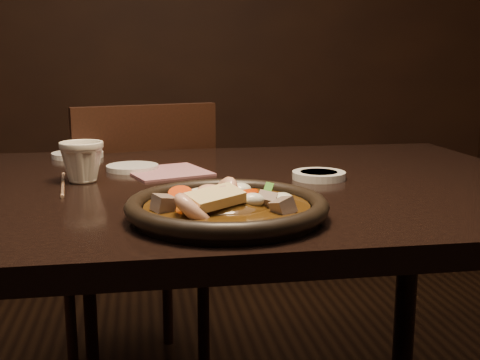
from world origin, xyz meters
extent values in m
cube|color=black|center=(0.00, 0.00, 0.73)|extent=(1.60, 0.90, 0.04)
cylinder|color=black|center=(0.72, 0.37, 0.35)|extent=(0.06, 0.06, 0.71)
cube|color=black|center=(-0.05, 0.63, 0.42)|extent=(0.51, 0.51, 0.04)
cylinder|color=black|center=(0.06, 0.84, 0.20)|extent=(0.04, 0.04, 0.40)
cylinder|color=black|center=(0.15, 0.52, 0.20)|extent=(0.04, 0.04, 0.40)
cylinder|color=black|center=(-0.26, 0.74, 0.20)|extent=(0.04, 0.04, 0.40)
cylinder|color=black|center=(-0.17, 0.42, 0.20)|extent=(0.04, 0.04, 0.40)
cube|color=black|center=(0.00, 0.45, 0.65)|extent=(0.38, 0.14, 0.43)
cylinder|color=black|center=(0.11, -0.27, 0.76)|extent=(0.28, 0.28, 0.01)
torus|color=black|center=(0.11, -0.27, 0.77)|extent=(0.31, 0.31, 0.03)
cylinder|color=#3A220A|center=(0.11, -0.27, 0.77)|extent=(0.25, 0.25, 0.01)
ellipsoid|color=#3A220A|center=(0.11, -0.27, 0.77)|extent=(0.14, 0.13, 0.04)
torus|color=#E5B391|center=(0.06, -0.32, 0.77)|extent=(0.07, 0.07, 0.06)
torus|color=#E5B391|center=(0.09, -0.26, 0.77)|extent=(0.08, 0.08, 0.05)
torus|color=#E5B391|center=(0.10, -0.27, 0.77)|extent=(0.08, 0.07, 0.06)
torus|color=#E5B391|center=(0.11, -0.25, 0.78)|extent=(0.06, 0.07, 0.07)
cube|color=gray|center=(0.08, -0.29, 0.77)|extent=(0.04, 0.04, 0.03)
cube|color=gray|center=(0.10, -0.27, 0.78)|extent=(0.04, 0.04, 0.03)
cube|color=gray|center=(0.01, -0.29, 0.78)|extent=(0.04, 0.04, 0.03)
cube|color=gray|center=(0.17, -0.29, 0.78)|extent=(0.04, 0.04, 0.04)
cube|color=gray|center=(0.14, -0.27, 0.77)|extent=(0.04, 0.04, 0.03)
cube|color=gray|center=(0.18, -0.33, 0.78)|extent=(0.04, 0.04, 0.04)
cylinder|color=#F94307|center=(0.06, -0.24, 0.77)|extent=(0.05, 0.04, 0.05)
cylinder|color=#F94307|center=(0.04, -0.24, 0.78)|extent=(0.06, 0.06, 0.04)
cylinder|color=#F94307|center=(0.14, -0.28, 0.79)|extent=(0.06, 0.06, 0.03)
cylinder|color=#F94307|center=(0.13, -0.19, 0.78)|extent=(0.05, 0.05, 0.05)
cube|color=#2F7015|center=(0.12, -0.29, 0.77)|extent=(0.03, 0.05, 0.01)
cube|color=#2F7015|center=(0.11, -0.27, 0.78)|extent=(0.03, 0.05, 0.01)
cube|color=#2F7015|center=(0.12, -0.27, 0.77)|extent=(0.04, 0.04, 0.01)
cube|color=#2F7015|center=(0.08, -0.23, 0.78)|extent=(0.04, 0.04, 0.02)
cube|color=#2F7015|center=(0.14, -0.29, 0.78)|extent=(0.04, 0.03, 0.02)
cube|color=#2F7015|center=(0.18, -0.23, 0.78)|extent=(0.03, 0.04, 0.03)
cube|color=#2F7015|center=(0.11, -0.27, 0.78)|extent=(0.04, 0.02, 0.03)
ellipsoid|color=#ECEBCC|center=(0.11, -0.24, 0.78)|extent=(0.05, 0.03, 0.02)
ellipsoid|color=#ECEBCC|center=(0.08, -0.22, 0.78)|extent=(0.05, 0.03, 0.02)
ellipsoid|color=#ECEBCC|center=(0.20, -0.28, 0.78)|extent=(0.03, 0.04, 0.02)
ellipsoid|color=#ECEBCC|center=(0.15, -0.30, 0.78)|extent=(0.04, 0.03, 0.02)
ellipsoid|color=#ECEBCC|center=(0.09, -0.28, 0.78)|extent=(0.03, 0.03, 0.02)
ellipsoid|color=#ECEBCC|center=(0.15, -0.19, 0.77)|extent=(0.04, 0.04, 0.02)
cube|color=#F6DC93|center=(0.09, -0.31, 0.79)|extent=(0.09, 0.08, 0.03)
cylinder|color=white|center=(0.34, 0.00, 0.76)|extent=(0.11, 0.11, 0.02)
cylinder|color=white|center=(-0.04, 0.16, 0.76)|extent=(0.11, 0.11, 0.01)
cylinder|color=white|center=(-0.17, 0.36, 0.76)|extent=(0.12, 0.12, 0.01)
imported|color=#EEE6CD|center=(-0.13, 0.04, 0.79)|extent=(0.09, 0.08, 0.09)
cylinder|color=tan|center=(-0.16, 0.01, 0.75)|extent=(0.03, 0.21, 0.01)
cylinder|color=tan|center=(-0.17, 0.02, 0.75)|extent=(0.03, 0.21, 0.01)
cube|color=#A2646D|center=(0.04, 0.11, 0.75)|extent=(0.20, 0.20, 0.00)
camera|label=1|loc=(-0.01, -1.15, 0.99)|focal=45.00mm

